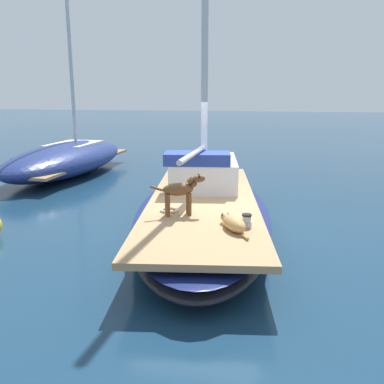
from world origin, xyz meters
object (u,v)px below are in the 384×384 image
object	(u,v)px
dog_brown	(181,191)
coiled_rope	(169,210)
dog_tan	(233,223)
moored_boat_port_side	(67,158)
deck_winch	(247,221)
sailboat_main	(203,214)

from	to	relation	value
dog_brown	coiled_rope	bearing A→B (deg)	146.93
dog_tan	coiled_rope	xyz separation A→B (m)	(-1.22, 0.78, -0.08)
dog_tan	moored_boat_port_side	distance (m)	9.25
dog_tan	deck_winch	distance (m)	0.25
sailboat_main	moored_boat_port_side	bearing A→B (deg)	139.22
sailboat_main	deck_winch	bearing A→B (deg)	-58.99
dog_tan	dog_brown	xyz separation A→B (m)	(-0.97, 0.61, 0.32)
dog_brown	moored_boat_port_side	world-z (taller)	moored_boat_port_side
coiled_rope	sailboat_main	bearing A→B (deg)	69.94
deck_winch	dog_tan	bearing A→B (deg)	-137.18
sailboat_main	dog_brown	bearing A→B (deg)	-96.48
sailboat_main	dog_brown	xyz separation A→B (m)	(-0.14, -1.24, 0.75)
dog_brown	coiled_rope	distance (m)	0.50
moored_boat_port_side	coiled_rope	bearing A→B (deg)	-48.60
dog_brown	deck_winch	distance (m)	1.27
dog_brown	deck_winch	xyz separation A→B (m)	(1.15, -0.44, -0.32)
dog_tan	moored_boat_port_side	bearing A→B (deg)	133.88
dog_brown	moored_boat_port_side	bearing A→B (deg)	131.97
dog_tan	deck_winch	bearing A→B (deg)	42.82
sailboat_main	coiled_rope	bearing A→B (deg)	-110.06
dog_tan	moored_boat_port_side	xyz separation A→B (m)	(-6.41, 6.67, -0.20)
dog_brown	coiled_rope	world-z (taller)	dog_brown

